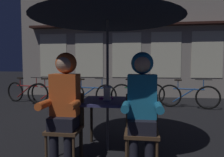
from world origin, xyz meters
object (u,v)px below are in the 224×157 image
(chair_right, at_px, (142,126))
(person_right_hooded, at_px, (142,98))
(bicycle_fifth, at_px, (188,96))
(book, at_px, (106,98))
(cafe_table, at_px, (108,107))
(person_left_hooded, at_px, (65,97))
(chair_left, at_px, (67,123))
(bicycle_fourth, at_px, (138,94))
(lantern, at_px, (107,92))
(patio_umbrella, at_px, (107,6))
(bicycle_nearest, at_px, (27,92))
(bicycle_second, at_px, (54,93))
(bicycle_third, at_px, (90,94))

(chair_right, bearing_deg, person_right_hooded, -90.00)
(bicycle_fifth, height_order, book, bicycle_fifth)
(bicycle_fifth, bearing_deg, cafe_table, -119.77)
(chair_right, bearing_deg, bicycle_fifth, 69.27)
(chair_right, height_order, person_left_hooded, person_left_hooded)
(chair_left, height_order, person_right_hooded, person_right_hooded)
(person_right_hooded, bearing_deg, bicycle_fourth, 90.99)
(lantern, distance_m, person_right_hooded, 0.66)
(cafe_table, distance_m, patio_umbrella, 1.42)
(book, bearing_deg, bicycle_nearest, 127.65)
(person_left_hooded, relative_size, bicycle_second, 0.84)
(chair_left, distance_m, person_right_hooded, 1.03)
(book, bearing_deg, bicycle_second, 118.42)
(person_left_hooded, height_order, bicycle_fifth, person_left_hooded)
(chair_left, bearing_deg, cafe_table, 37.55)
(lantern, bearing_deg, cafe_table, -63.48)
(person_right_hooded, bearing_deg, bicycle_nearest, 133.60)
(patio_umbrella, relative_size, bicycle_second, 1.38)
(bicycle_second, xyz_separation_m, book, (2.17, -3.17, 0.41))
(bicycle_third, bearing_deg, bicycle_second, 175.06)
(chair_left, height_order, bicycle_second, chair_left)
(chair_right, bearing_deg, patio_umbrella, 142.45)
(person_left_hooded, height_order, bicycle_third, person_left_hooded)
(bicycle_nearest, distance_m, bicycle_fifth, 5.02)
(person_left_hooded, xyz_separation_m, person_right_hooded, (0.96, 0.00, 0.00))
(chair_left, xyz_separation_m, bicycle_nearest, (-2.70, 3.79, -0.14))
(bicycle_nearest, bearing_deg, bicycle_fourth, 0.18)
(lantern, bearing_deg, book, 105.56)
(chair_left, bearing_deg, bicycle_nearest, 125.49)
(chair_left, distance_m, chair_right, 0.96)
(cafe_table, distance_m, book, 0.17)
(patio_umbrella, distance_m, chair_right, 1.68)
(bicycle_second, distance_m, bicycle_third, 1.18)
(person_left_hooded, height_order, bicycle_second, person_left_hooded)
(chair_left, xyz_separation_m, chair_right, (0.96, 0.00, 0.00))
(lantern, height_order, bicycle_third, lantern)
(chair_right, bearing_deg, person_left_hooded, -176.61)
(bicycle_third, bearing_deg, bicycle_fourth, 9.51)
(patio_umbrella, height_order, lantern, patio_umbrella)
(lantern, bearing_deg, bicycle_nearest, 133.00)
(bicycle_second, relative_size, bicycle_fourth, 1.01)
(patio_umbrella, relative_size, bicycle_nearest, 1.41)
(lantern, relative_size, bicycle_fourth, 0.14)
(person_right_hooded, relative_size, bicycle_nearest, 0.85)
(patio_umbrella, bearing_deg, chair_left, -142.45)
(person_right_hooded, xyz_separation_m, bicycle_third, (-1.51, 3.61, -0.50))
(person_right_hooded, relative_size, book, 7.00)
(bicycle_second, bearing_deg, cafe_table, -56.15)
(bicycle_fifth, bearing_deg, person_right_hooded, -110.43)
(bicycle_third, relative_size, book, 8.35)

